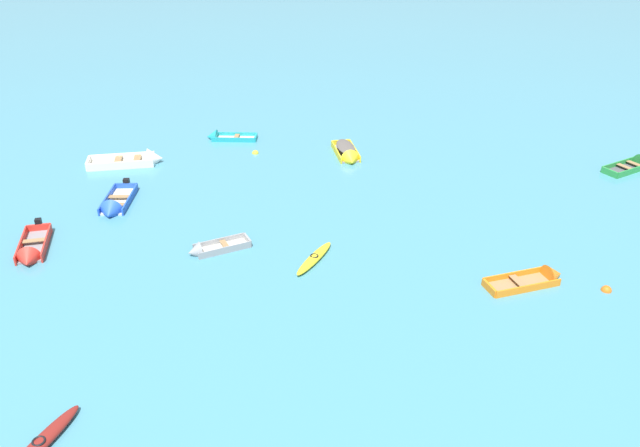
# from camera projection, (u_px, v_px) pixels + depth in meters

# --- Properties ---
(kayak_yellow_back_row_right) EXTENTS (2.27, 2.99, 0.31)m
(kayak_yellow_back_row_right) POSITION_uv_depth(u_px,v_px,m) (314.00, 258.00, 29.31)
(kayak_yellow_back_row_right) COLOR yellow
(kayak_yellow_back_row_right) RESTS_ON ground_plane
(rowboat_white_foreground_center) EXTENTS (4.67, 1.70, 1.36)m
(rowboat_white_foreground_center) POSITION_uv_depth(u_px,v_px,m) (141.00, 160.00, 39.43)
(rowboat_white_foreground_center) COLOR beige
(rowboat_white_foreground_center) RESTS_ON ground_plane
(rowboat_turquoise_near_camera) EXTENTS (3.55, 1.58, 1.00)m
(rowboat_turquoise_near_camera) POSITION_uv_depth(u_px,v_px,m) (221.00, 137.00, 43.22)
(rowboat_turquoise_near_camera) COLOR beige
(rowboat_turquoise_near_camera) RESTS_ON ground_plane
(rowboat_orange_far_right) EXTENTS (3.84, 1.76, 1.05)m
(rowboat_orange_far_right) POSITION_uv_depth(u_px,v_px,m) (541.00, 278.00, 27.81)
(rowboat_orange_far_right) COLOR #99754C
(rowboat_orange_far_right) RESTS_ON ground_plane
(rowboat_green_outer_left) EXTENTS (3.82, 2.50, 1.09)m
(rowboat_green_outer_left) POSITION_uv_depth(u_px,v_px,m) (636.00, 164.00, 39.01)
(rowboat_green_outer_left) COLOR #4C4C51
(rowboat_green_outer_left) RESTS_ON ground_plane
(rowboat_red_center) EXTENTS (1.56, 3.94, 1.11)m
(rowboat_red_center) POSITION_uv_depth(u_px,v_px,m) (31.00, 253.00, 29.66)
(rowboat_red_center) COLOR gray
(rowboat_red_center) RESTS_ON ground_plane
(rowboat_blue_midfield_left) EXTENTS (1.71, 4.09, 1.22)m
(rowboat_blue_midfield_left) POSITION_uv_depth(u_px,v_px,m) (114.00, 207.00, 33.85)
(rowboat_blue_midfield_left) COLOR beige
(rowboat_blue_midfield_left) RESTS_ON ground_plane
(rowboat_grey_cluster_outer) EXTENTS (3.16, 1.86, 0.89)m
(rowboat_grey_cluster_outer) POSITION_uv_depth(u_px,v_px,m) (207.00, 250.00, 29.97)
(rowboat_grey_cluster_outer) COLOR beige
(rowboat_grey_cluster_outer) RESTS_ON ground_plane
(rowboat_yellow_near_left) EXTENTS (1.48, 3.63, 1.17)m
(rowboat_yellow_near_left) POSITION_uv_depth(u_px,v_px,m) (348.00, 153.00, 40.24)
(rowboat_yellow_near_left) COLOR gray
(rowboat_yellow_near_left) RESTS_ON ground_plane
(kayak_maroon_cluster_inner) EXTENTS (2.18, 3.41, 0.34)m
(kayak_maroon_cluster_inner) POSITION_uv_depth(u_px,v_px,m) (40.00, 444.00, 19.58)
(kayak_maroon_cluster_inner) COLOR maroon
(kayak_maroon_cluster_inner) RESTS_ON ground_plane
(mooring_buoy_between_boats_left) EXTENTS (0.43, 0.43, 0.43)m
(mooring_buoy_between_boats_left) POSITION_uv_depth(u_px,v_px,m) (255.00, 153.00, 41.03)
(mooring_buoy_between_boats_left) COLOR yellow
(mooring_buoy_between_boats_left) RESTS_ON ground_plane
(mooring_buoy_between_boats_right) EXTENTS (0.46, 0.46, 0.46)m
(mooring_buoy_between_boats_right) POSITION_uv_depth(u_px,v_px,m) (606.00, 291.00, 27.25)
(mooring_buoy_between_boats_right) COLOR orange
(mooring_buoy_between_boats_right) RESTS_ON ground_plane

